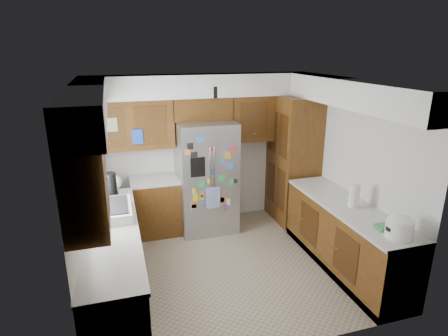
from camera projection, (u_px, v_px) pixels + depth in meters
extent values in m
plane|color=tan|center=(228.00, 265.00, 5.19)|extent=(3.60, 3.60, 0.00)
cube|color=silver|center=(200.00, 150.00, 6.27)|extent=(3.60, 0.04, 2.50)
cube|color=silver|center=(80.00, 196.00, 4.32)|extent=(0.04, 3.20, 2.50)
cube|color=silver|center=(350.00, 168.00, 5.30)|extent=(0.04, 3.20, 2.50)
cube|color=silver|center=(282.00, 238.00, 3.35)|extent=(3.60, 0.04, 2.50)
cube|color=white|center=(229.00, 81.00, 4.43)|extent=(3.60, 3.20, 0.02)
cube|color=white|center=(202.00, 86.00, 5.77)|extent=(3.60, 0.38, 0.35)
cube|color=white|center=(87.00, 102.00, 4.04)|extent=(0.38, 3.20, 0.35)
cube|color=white|center=(346.00, 92.00, 4.92)|extent=(0.38, 3.20, 0.35)
cube|color=#482A0D|center=(129.00, 125.00, 5.65)|extent=(1.33, 0.34, 0.75)
cube|color=#482A0D|center=(268.00, 117.00, 6.27)|extent=(1.33, 0.34, 0.75)
cube|color=#482A0D|center=(86.00, 185.00, 3.16)|extent=(0.34, 0.85, 0.75)
cube|color=white|center=(78.00, 164.00, 4.31)|extent=(0.02, 0.90, 1.05)
cube|color=white|center=(82.00, 164.00, 4.32)|extent=(0.01, 1.02, 1.15)
cube|color=#1E41B3|center=(137.00, 137.00, 5.55)|extent=(0.16, 0.02, 0.22)
cube|color=beige|center=(112.00, 125.00, 5.39)|extent=(0.16, 0.02, 0.20)
cube|color=#482A0D|center=(114.00, 267.00, 4.38)|extent=(0.60, 2.60, 0.88)
cube|color=#482A0D|center=(156.00, 207.00, 6.02)|extent=(0.75, 0.60, 0.88)
cube|color=beige|center=(110.00, 231.00, 4.24)|extent=(0.63, 2.60, 0.04)
cube|color=beige|center=(154.00, 180.00, 5.88)|extent=(0.75, 0.60, 0.04)
cube|color=black|center=(117.00, 295.00, 4.50)|extent=(0.60, 2.60, 0.10)
cube|color=white|center=(148.00, 306.00, 3.68)|extent=(0.01, 0.58, 0.80)
cube|color=#482A0D|center=(345.00, 238.00, 5.04)|extent=(0.60, 2.25, 0.88)
cube|color=beige|center=(349.00, 207.00, 4.90)|extent=(0.63, 2.25, 0.04)
cube|color=black|center=(342.00, 263.00, 5.16)|extent=(0.60, 2.25, 0.10)
cube|color=#482A0D|center=(293.00, 160.00, 6.32)|extent=(0.60, 0.90, 2.15)
cube|color=#9C9CA1|center=(206.00, 177.00, 6.02)|extent=(0.90, 0.75, 1.80)
cylinder|color=silver|center=(211.00, 176.00, 5.61)|extent=(0.02, 0.02, 0.90)
cylinder|color=silver|center=(214.00, 176.00, 5.63)|extent=(0.02, 0.02, 0.90)
cube|color=black|center=(198.00, 167.00, 5.52)|extent=(0.22, 0.01, 0.30)
cube|color=silver|center=(213.00, 198.00, 5.71)|extent=(0.22, 0.01, 0.34)
cube|color=blue|center=(223.00, 161.00, 5.60)|extent=(0.07, 0.00, 0.07)
cube|color=yellow|center=(210.00, 181.00, 5.64)|extent=(0.07, 0.00, 0.06)
cube|color=blue|center=(230.00, 166.00, 5.66)|extent=(0.11, 0.00, 0.10)
cube|color=orange|center=(194.00, 205.00, 5.68)|extent=(0.08, 0.00, 0.11)
cube|color=yellow|center=(194.00, 191.00, 5.61)|extent=(0.05, 0.00, 0.08)
cube|color=red|center=(221.00, 200.00, 5.79)|extent=(0.10, 0.00, 0.09)
cube|color=white|center=(228.00, 202.00, 5.84)|extent=(0.05, 0.00, 0.11)
cube|color=black|center=(190.00, 146.00, 5.39)|extent=(0.09, 0.00, 0.10)
cube|color=black|center=(194.00, 155.00, 5.45)|extent=(0.10, 0.00, 0.08)
cube|color=blue|center=(213.00, 172.00, 5.61)|extent=(0.06, 0.00, 0.11)
cube|color=blue|center=(200.00, 139.00, 5.40)|extent=(0.11, 0.00, 0.08)
cube|color=yellow|center=(201.00, 198.00, 5.68)|extent=(0.06, 0.00, 0.08)
cube|color=#8C4C99|center=(228.00, 147.00, 5.56)|extent=(0.06, 0.00, 0.07)
cube|color=blue|center=(205.00, 202.00, 5.72)|extent=(0.08, 0.00, 0.06)
cube|color=orange|center=(223.00, 200.00, 5.80)|extent=(0.09, 0.00, 0.09)
cube|color=green|center=(202.00, 184.00, 5.62)|extent=(0.10, 0.00, 0.10)
cube|color=green|center=(221.00, 178.00, 5.68)|extent=(0.11, 0.00, 0.10)
cube|color=white|center=(194.00, 207.00, 5.69)|extent=(0.09, 0.00, 0.08)
cube|color=orange|center=(188.00, 152.00, 5.40)|extent=(0.09, 0.00, 0.10)
cube|color=black|center=(236.00, 181.00, 5.77)|extent=(0.06, 0.00, 0.07)
cube|color=#8C4C99|center=(226.00, 208.00, 5.85)|extent=(0.06, 0.00, 0.10)
cube|color=red|center=(211.00, 150.00, 5.50)|extent=(0.10, 0.00, 0.06)
cube|color=green|center=(231.00, 182.00, 5.75)|extent=(0.06, 0.00, 0.10)
cube|color=orange|center=(228.00, 155.00, 5.60)|extent=(0.10, 0.00, 0.11)
cube|color=yellow|center=(195.00, 198.00, 5.65)|extent=(0.07, 0.00, 0.12)
cube|color=orange|center=(202.00, 195.00, 5.67)|extent=(0.06, 0.00, 0.08)
cube|color=red|center=(234.00, 150.00, 5.60)|extent=(0.10, 0.00, 0.09)
cube|color=#482A0D|center=(202.00, 108.00, 5.90)|extent=(0.96, 0.34, 0.35)
sphere|color=#2334AC|center=(179.00, 88.00, 5.72)|extent=(0.29, 0.29, 0.29)
cylinder|color=black|center=(213.00, 91.00, 5.81)|extent=(0.31, 0.31, 0.18)
ellipsoid|color=#333338|center=(213.00, 86.00, 5.78)|extent=(0.29, 0.29, 0.13)
cube|color=white|center=(109.00, 211.00, 4.58)|extent=(0.52, 0.70, 0.12)
cube|color=black|center=(109.00, 206.00, 4.56)|extent=(0.44, 0.60, 0.02)
cylinder|color=silver|center=(91.00, 200.00, 4.47)|extent=(0.02, 0.02, 0.30)
cylinder|color=silver|center=(95.00, 190.00, 4.45)|extent=(0.16, 0.02, 0.02)
cube|color=yellow|center=(123.00, 219.00, 4.45)|extent=(0.10, 0.18, 0.04)
cube|color=black|center=(112.00, 196.00, 5.05)|extent=(0.18, 0.14, 0.10)
cylinder|color=black|center=(110.00, 183.00, 4.99)|extent=(0.16, 0.16, 0.28)
cylinder|color=#9C9CA1|center=(102.00, 187.00, 5.23)|extent=(0.14, 0.14, 0.20)
sphere|color=white|center=(115.00, 182.00, 5.43)|extent=(0.20, 0.20, 0.20)
cube|color=#3F72B2|center=(101.00, 182.00, 5.45)|extent=(0.14, 0.10, 0.18)
cube|color=#BFB28C|center=(114.00, 181.00, 5.57)|extent=(0.10, 0.08, 0.14)
cylinder|color=white|center=(106.00, 202.00, 4.86)|extent=(0.08, 0.08, 0.11)
cylinder|color=white|center=(399.00, 229.00, 4.04)|extent=(0.29, 0.29, 0.19)
ellipsoid|color=white|center=(401.00, 221.00, 4.01)|extent=(0.28, 0.28, 0.13)
cube|color=black|center=(389.00, 229.00, 3.99)|extent=(0.04, 0.06, 0.04)
cylinder|color=white|center=(354.00, 196.00, 4.80)|extent=(0.13, 0.13, 0.30)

